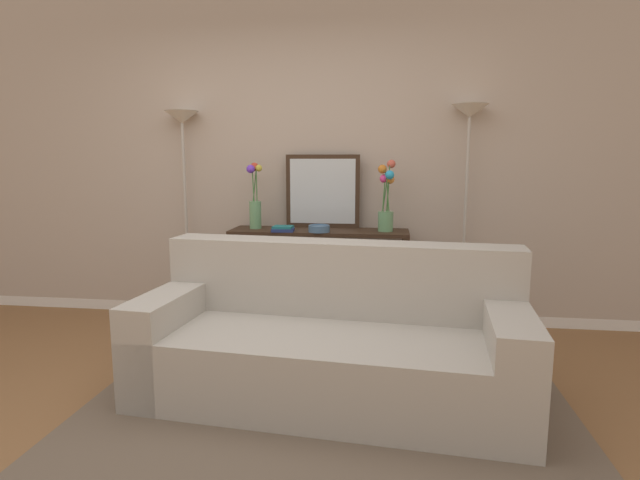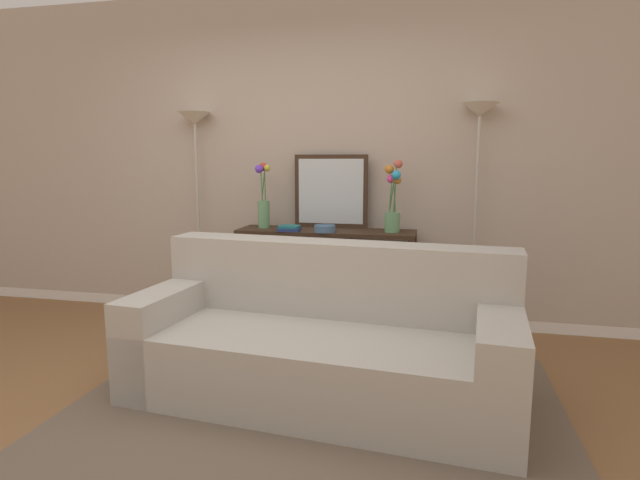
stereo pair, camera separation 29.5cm
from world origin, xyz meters
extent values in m
cube|color=brown|center=(0.00, 0.00, -0.01)|extent=(16.00, 16.00, 0.02)
cube|color=white|center=(0.00, 2.07, 0.04)|extent=(12.00, 0.15, 0.09)
cube|color=#B7A899|center=(0.00, 2.07, 1.42)|extent=(12.00, 0.14, 2.67)
cube|color=brown|center=(0.52, 0.39, 0.01)|extent=(2.71, 1.96, 0.01)
cube|color=#ADA89E|center=(0.52, 0.49, 0.21)|extent=(2.25, 1.10, 0.42)
cube|color=#ADA89E|center=(0.55, 0.81, 0.65)|extent=(2.20, 0.45, 0.46)
cube|color=#ADA89E|center=(-0.45, 0.57, 0.30)|extent=(0.32, 0.93, 0.60)
cube|color=#ADA89E|center=(1.49, 0.40, 0.30)|extent=(0.32, 0.93, 0.60)
cube|color=#382619|center=(0.28, 1.75, 0.81)|extent=(1.43, 0.38, 0.03)
cube|color=#382619|center=(0.28, 1.75, 0.15)|extent=(1.32, 0.32, 0.01)
cube|color=#382619|center=(-0.41, 1.59, 0.40)|extent=(0.05, 0.05, 0.79)
cube|color=#382619|center=(0.97, 1.59, 0.40)|extent=(0.05, 0.05, 0.79)
cube|color=#382619|center=(-0.41, 1.92, 0.40)|extent=(0.05, 0.05, 0.79)
cube|color=#382619|center=(0.97, 1.92, 0.40)|extent=(0.05, 0.05, 0.79)
cylinder|color=#B7B2A8|center=(-0.89, 1.88, 0.01)|extent=(0.26, 0.26, 0.02)
cylinder|color=#B7B2A8|center=(-0.89, 1.88, 0.85)|extent=(0.02, 0.02, 1.66)
cone|color=silver|center=(-0.89, 1.88, 1.73)|extent=(0.28, 0.28, 0.10)
cylinder|color=#B7B2A8|center=(1.44, 1.88, 0.01)|extent=(0.26, 0.26, 0.02)
cylinder|color=#B7B2A8|center=(1.44, 1.88, 0.86)|extent=(0.02, 0.02, 1.68)
cone|color=silver|center=(1.44, 1.88, 1.75)|extent=(0.28, 0.28, 0.10)
cube|color=#382619|center=(0.29, 1.91, 1.12)|extent=(0.61, 0.02, 0.60)
cube|color=silver|center=(0.29, 1.90, 1.12)|extent=(0.54, 0.01, 0.53)
cylinder|color=#669E6B|center=(-0.25, 1.77, 0.93)|extent=(0.10, 0.10, 0.22)
cylinder|color=#3D7538|center=(-0.25, 1.78, 1.18)|extent=(0.04, 0.02, 0.28)
sphere|color=red|center=(-0.25, 1.80, 1.32)|extent=(0.07, 0.07, 0.07)
cylinder|color=#3D7538|center=(-0.26, 1.76, 1.17)|extent=(0.03, 0.03, 0.26)
sphere|color=#E63288|center=(-0.27, 1.75, 1.30)|extent=(0.06, 0.06, 0.06)
cylinder|color=#3D7538|center=(-0.26, 1.76, 1.17)|extent=(0.02, 0.03, 0.26)
sphere|color=#6C38D8|center=(-0.27, 1.75, 1.30)|extent=(0.07, 0.07, 0.07)
cylinder|color=#3D7538|center=(-0.23, 1.77, 1.18)|extent=(0.01, 0.02, 0.27)
sphere|color=gold|center=(-0.21, 1.77, 1.31)|extent=(0.06, 0.06, 0.06)
cylinder|color=#669E6B|center=(0.81, 1.75, 0.90)|extent=(0.12, 0.12, 0.16)
cylinder|color=#3D7538|center=(0.80, 1.77, 1.10)|extent=(0.04, 0.03, 0.26)
sphere|color=#E93E90|center=(0.79, 1.78, 1.23)|extent=(0.07, 0.07, 0.07)
cylinder|color=#3D7538|center=(0.83, 1.76, 1.16)|extent=(0.02, 0.04, 0.37)
sphere|color=#CB5545|center=(0.85, 1.76, 1.35)|extent=(0.07, 0.07, 0.07)
cylinder|color=#3D7538|center=(0.80, 1.76, 1.14)|extent=(0.03, 0.04, 0.33)
sphere|color=orange|center=(0.78, 1.77, 1.31)|extent=(0.07, 0.07, 0.07)
cylinder|color=#3D7538|center=(0.83, 1.74, 1.12)|extent=(0.03, 0.03, 0.29)
sphere|color=#28A1D4|center=(0.84, 1.72, 1.26)|extent=(0.07, 0.07, 0.07)
cylinder|color=#3D7538|center=(0.83, 1.76, 1.10)|extent=(0.02, 0.02, 0.25)
sphere|color=orange|center=(0.84, 1.78, 1.23)|extent=(0.07, 0.07, 0.07)
cylinder|color=#4C7093|center=(0.30, 1.63, 0.84)|extent=(0.17, 0.17, 0.05)
torus|color=#4C7093|center=(0.30, 1.63, 0.87)|extent=(0.17, 0.17, 0.01)
cube|color=navy|center=(0.01, 1.63, 0.83)|extent=(0.18, 0.15, 0.03)
cube|color=#1E7075|center=(0.01, 1.63, 0.85)|extent=(0.15, 0.14, 0.02)
cube|color=#6B3360|center=(-0.28, 1.75, 0.06)|extent=(0.04, 0.13, 0.12)
cube|color=#2D2D33|center=(-0.23, 1.75, 0.05)|extent=(0.06, 0.14, 0.10)
cube|color=silver|center=(-0.17, 1.75, 0.06)|extent=(0.06, 0.14, 0.11)
cube|color=slate|center=(-0.12, 1.75, 0.05)|extent=(0.03, 0.15, 0.10)
cube|color=gold|center=(-0.08, 1.75, 0.05)|extent=(0.05, 0.16, 0.11)
cube|color=#B77F33|center=(-0.04, 1.75, 0.05)|extent=(0.03, 0.16, 0.10)
cube|color=navy|center=(0.00, 1.75, 0.06)|extent=(0.05, 0.17, 0.13)
camera|label=1|loc=(0.85, -2.29, 1.38)|focal=28.74mm
camera|label=2|loc=(1.14, -2.24, 1.38)|focal=28.74mm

